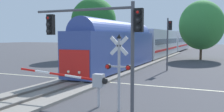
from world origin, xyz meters
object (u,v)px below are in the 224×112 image
Objects in this scene: crossing_gate_far at (86,57)px; crossing_gate_near at (88,80)px; elm_centre_background at (202,25)px; traffic_signal_far_side at (169,36)px; oak_behind_train at (94,20)px; commuter_train at (159,42)px; traffic_signal_near_right at (101,32)px; crossing_signal_mast at (119,65)px.

crossing_gate_near is at bearing -59.81° from crossing_gate_far.
crossing_gate_far is 21.62m from elm_centre_background.
crossing_gate_near is 15.99m from traffic_signal_far_side.
oak_behind_train reaches higher than crossing_gate_far.
commuter_train reaches higher than crossing_gate_near.
commuter_train reaches higher than traffic_signal_near_right.
oak_behind_train is (-16.83, -5.69, 0.89)m from elm_centre_background.
commuter_train is 36.23m from traffic_signal_near_right.
elm_centre_background is at bearing 81.81° from traffic_signal_far_side.
crossing_signal_mast is at bearing -59.75° from oak_behind_train.
elm_centre_background reaches higher than traffic_signal_near_right.
crossing_gate_near is at bearing -94.77° from traffic_signal_far_side.
traffic_signal_far_side is (9.25, 2.11, 2.46)m from crossing_gate_far.
crossing_gate_near is at bearing -96.48° from elm_centre_background.
traffic_signal_near_right is at bearing -45.73° from crossing_gate_near.
elm_centre_background is at bearing 18.69° from oak_behind_train.
crossing_signal_mast is at bearing 76.33° from traffic_signal_near_right.
commuter_train reaches higher than crossing_gate_far.
oak_behind_train is (-9.33, -8.35, 3.79)m from commuter_train.
traffic_signal_near_right is 0.57× the size of elm_centre_background.
commuter_train is at bearing 105.93° from traffic_signal_far_side.
crossing_gate_far is at bearing 125.30° from crossing_signal_mast.
oak_behind_train is (-5.32, 12.12, 5.12)m from crossing_gate_far.
crossing_gate_near is (3.93, -34.10, -1.31)m from commuter_train.
elm_centre_background is 0.94× the size of oak_behind_train.
oak_behind_train reaches higher than traffic_signal_near_right.
crossing_gate_far is 18.25m from traffic_signal_near_right.
crossing_signal_mast is 30.49m from oak_behind_train.
crossing_signal_mast is at bearing -54.70° from crossing_gate_far.
traffic_signal_near_right is 31.32m from oak_behind_train.
traffic_signal_far_side is at bearing 85.23° from crossing_gate_near.
crossing_gate_near is 1.02× the size of traffic_signal_far_side.
traffic_signal_far_side is at bearing 12.82° from crossing_gate_far.
oak_behind_train is at bearing 113.70° from crossing_gate_far.
crossing_signal_mast is 2.12m from traffic_signal_near_right.
crossing_gate_near is 3.47m from traffic_signal_near_right.
traffic_signal_near_right is at bearing -61.51° from oak_behind_train.
elm_centre_background is (2.26, 15.70, 1.76)m from traffic_signal_far_side.
crossing_signal_mast is at bearing -80.30° from commuter_train.
crossing_gate_far is 0.54× the size of oak_behind_train.
traffic_signal_far_side is at bearing -34.50° from oak_behind_train.
commuter_train is 10.62× the size of crossing_gate_near.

